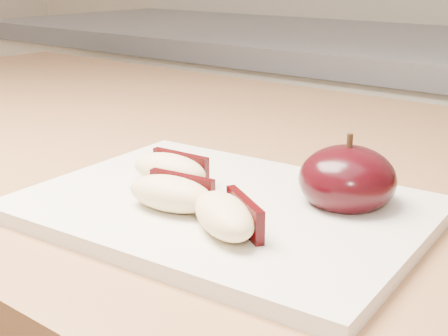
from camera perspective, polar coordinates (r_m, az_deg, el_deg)
The scene contains 5 objects.
cutting_board at distance 0.45m, azimuth 0.00°, elevation -3.70°, with size 0.28×0.21×0.01m, color beige.
apple_half at distance 0.45m, azimuth 11.21°, elevation -1.04°, with size 0.08×0.08×0.06m.
apple_wedge_a at distance 0.48m, azimuth -4.90°, elevation -0.10°, with size 0.07×0.04×0.02m.
apple_wedge_b at distance 0.43m, azimuth -4.79°, elevation -2.29°, with size 0.07×0.04×0.02m.
apple_wedge_c at distance 0.39m, azimuth 0.23°, elevation -4.35°, with size 0.07×0.06×0.02m.
Camera 1 is at (0.31, 0.02, 1.07)m, focal length 50.00 mm.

